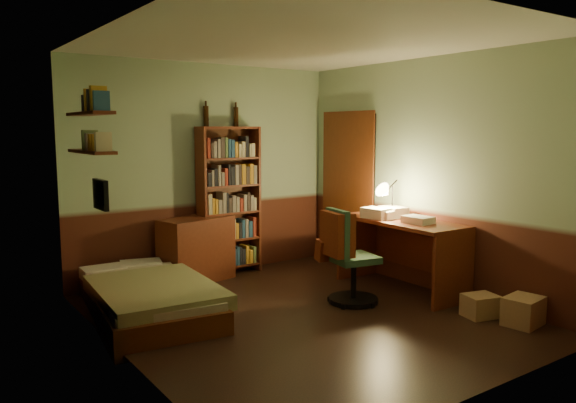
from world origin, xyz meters
TOP-DOWN VIEW (x-y plane):
  - floor at (0.00, 0.00)m, footprint 3.50×4.00m
  - ceiling at (0.00, 0.00)m, footprint 3.50×4.00m
  - wall_back at (0.00, 2.01)m, footprint 3.50×0.02m
  - wall_left at (-1.76, 0.00)m, footprint 0.02×4.00m
  - wall_right at (1.76, 0.00)m, footprint 0.02×4.00m
  - wall_front at (0.00, -2.01)m, footprint 3.50×0.02m
  - doorway at (1.72, 1.30)m, footprint 0.06×0.90m
  - door_trim at (1.69, 1.30)m, footprint 0.02×0.98m
  - bed at (-1.19, 0.96)m, footprint 1.25×2.01m
  - dresser at (-0.27, 1.76)m, footprint 0.94×0.61m
  - mini_stereo at (-0.01, 1.89)m, footprint 0.26×0.22m
  - bookshelf at (0.23, 1.85)m, footprint 0.79×0.26m
  - bottle_left at (-0.01, 1.96)m, footprint 0.07×0.07m
  - bottle_right at (0.40, 1.96)m, footprint 0.08×0.08m
  - desk at (1.44, 0.09)m, footprint 0.67×1.52m
  - paper_stack at (1.29, 0.34)m, footprint 0.27×0.33m
  - desk_lamp at (1.57, 0.37)m, footprint 0.27×0.27m
  - office_chair at (0.69, 0.04)m, footprint 0.55×0.50m
  - red_jacket at (0.63, -0.17)m, footprint 0.33×0.43m
  - wall_shelf_lower at (-1.64, 1.10)m, footprint 0.20×0.90m
  - wall_shelf_upper at (-1.64, 1.10)m, footprint 0.20×0.90m
  - framed_picture at (-1.72, 0.60)m, footprint 0.04×0.32m
  - cardboard_box_a at (1.53, -1.37)m, footprint 0.39×0.33m
  - cardboard_box_b at (1.40, -1.00)m, footprint 0.36×0.32m

SIDE VIEW (x-z plane):
  - floor at x=0.00m, z-range -0.02..0.00m
  - cardboard_box_b at x=1.40m, z-range 0.00..0.22m
  - cardboard_box_a at x=1.53m, z-range 0.00..0.27m
  - bed at x=-1.19m, z-range 0.00..0.56m
  - dresser at x=-0.27m, z-range 0.00..0.77m
  - desk at x=1.44m, z-range 0.00..0.81m
  - office_chair at x=0.69m, z-range 0.00..0.97m
  - mini_stereo at x=-0.01m, z-range 0.77..0.89m
  - paper_stack at x=1.29m, z-range 0.81..0.92m
  - bookshelf at x=0.23m, z-range 0.00..1.84m
  - doorway at x=1.72m, z-range 0.00..2.00m
  - door_trim at x=1.69m, z-range -0.04..2.04m
  - desk_lamp at x=1.57m, z-range 0.81..1.49m
  - red_jacket at x=0.63m, z-range 0.97..1.42m
  - framed_picture at x=-1.72m, z-range 1.12..1.38m
  - wall_back at x=0.00m, z-range 0.00..2.60m
  - wall_left at x=-1.76m, z-range 0.00..2.60m
  - wall_right at x=1.76m, z-range 0.00..2.60m
  - wall_front at x=0.00m, z-range 0.00..2.60m
  - wall_shelf_lower at x=-1.64m, z-range 1.59..1.61m
  - wall_shelf_upper at x=-1.64m, z-range 1.94..1.96m
  - bottle_right at x=0.40m, z-range 1.84..2.08m
  - bottle_left at x=-0.01m, z-range 1.84..2.09m
  - ceiling at x=0.00m, z-range 2.60..2.62m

